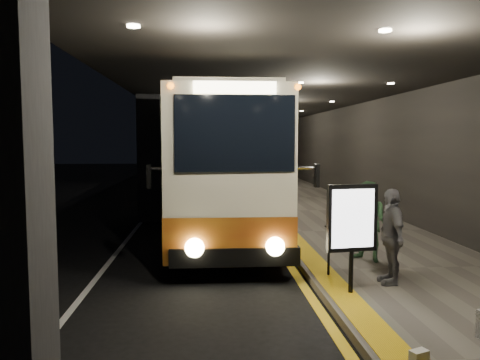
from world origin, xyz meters
name	(u,v)px	position (x,y,z in m)	size (l,w,h in m)	color
ground	(189,245)	(0.00, 0.00, 0.00)	(90.00, 90.00, 0.00)	black
lane_line_white	(146,216)	(-1.80, 5.00, 0.01)	(0.12, 50.00, 0.01)	silver
kerb_stripe_yellow	(256,215)	(2.35, 5.00, 0.01)	(0.18, 50.00, 0.01)	gold
sidewalk	(318,212)	(4.75, 5.00, 0.07)	(4.50, 50.00, 0.15)	#514C44
tactile_strip	(269,211)	(2.85, 5.00, 0.16)	(0.50, 50.00, 0.01)	gold
terminal_wall	(377,136)	(7.00, 5.00, 3.00)	(0.10, 50.00, 6.00)	black
support_columns	(150,158)	(-1.50, 4.00, 2.20)	(0.80, 24.80, 4.40)	black
canopy	(260,93)	(2.50, 5.00, 4.60)	(9.00, 50.00, 0.40)	black
coach_main	(223,169)	(1.02, 2.54, 1.90)	(2.80, 12.73, 3.95)	beige
coach_second	(217,158)	(1.10, 15.91, 1.77)	(2.97, 11.84, 3.69)	beige
coach_third	(211,152)	(0.91, 30.38, 1.73)	(2.84, 11.58, 3.61)	beige
passenger_boarding	(287,203)	(2.80, 0.81, 1.01)	(0.63, 0.41, 1.72)	#B5545D
passenger_waiting_green	(369,222)	(4.07, -2.56, 1.04)	(0.87, 0.53, 1.78)	#39663E
passenger_waiting_grey	(391,236)	(3.92, -4.18, 1.05)	(1.05, 0.54, 1.80)	#56555B
info_sign	(352,220)	(3.00, -4.69, 1.45)	(0.92, 0.23, 1.93)	black
stanchion_post	(329,251)	(2.89, -3.59, 0.65)	(0.05, 0.05, 0.99)	black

